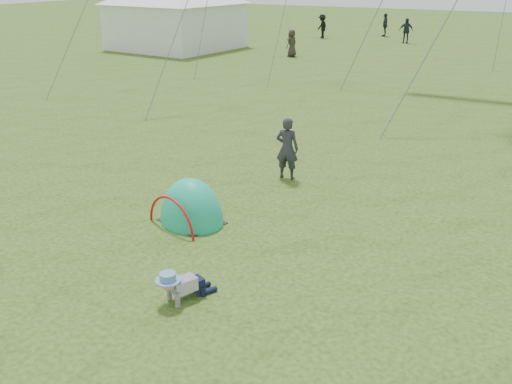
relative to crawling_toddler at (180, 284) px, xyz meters
The scene contains 9 objects.
ground 0.87m from the crawling_toddler, 70.65° to the left, with size 140.00×140.00×0.00m, color #1E4114.
crawling_toddler is the anchor object (origin of this frame).
popup_tent 3.04m from the crawling_toddler, 121.49° to the left, with size 1.47×1.21×1.91m, color #05A585.
standing_adult 6.05m from the crawling_toddler, 99.62° to the left, with size 0.57×0.38×1.57m, color #2B2B32.
event_marquee 30.98m from the crawling_toddler, 126.21° to the left, with size 7.19×7.19×4.94m, color white, non-canonical shape.
crowd_person_2 39.32m from the crawling_toddler, 102.29° to the left, with size 1.01×0.42×1.72m, color #263039.
crowd_person_4 27.11m from the crawling_toddler, 111.71° to the left, with size 0.77×0.50×1.58m, color #312A24.
crowd_person_9 37.08m from the crawling_toddler, 109.19° to the left, with size 1.12×0.64×1.73m, color black.
crowd_person_14 35.56m from the crawling_toddler, 99.45° to the left, with size 0.99×0.41×1.70m, color #222C3A.
Camera 1 is at (4.57, -7.10, 4.97)m, focal length 40.00 mm.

